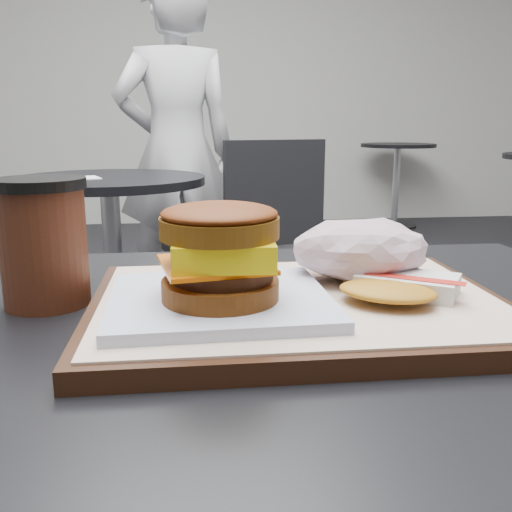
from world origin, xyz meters
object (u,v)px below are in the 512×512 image
object	(u,v)px
coffee_cup	(43,240)
crumpled_wrapper	(361,250)
neighbor_table	(112,230)
breakfast_sandwich	(220,264)
hash_brown	(399,287)
serving_tray	(298,306)
patron	(177,152)
neighbor_chair	(243,238)
customer_table	(257,501)

from	to	relation	value
coffee_cup	crumpled_wrapper	bearing A→B (deg)	-2.88
neighbor_table	breakfast_sandwich	bearing A→B (deg)	-79.22
crumpled_wrapper	breakfast_sandwich	bearing A→B (deg)	-152.15
hash_brown	neighbor_table	bearing A→B (deg)	106.20
serving_tray	patron	world-z (taller)	patron
hash_brown	neighbor_chair	bearing A→B (deg)	89.58
serving_tray	neighbor_chair	world-z (taller)	neighbor_chair
serving_tray	patron	distance (m)	2.32
serving_tray	breakfast_sandwich	bearing A→B (deg)	-159.33
neighbor_chair	coffee_cup	bearing A→B (deg)	-102.27
neighbor_chair	breakfast_sandwich	bearing A→B (deg)	-96.00
neighbor_table	hash_brown	bearing A→B (deg)	-73.80
hash_brown	breakfast_sandwich	bearing A→B (deg)	-175.89
crumpled_wrapper	coffee_cup	xyz separation A→B (m)	(-0.31, 0.02, 0.01)
breakfast_sandwich	hash_brown	world-z (taller)	breakfast_sandwich
serving_tray	neighbor_table	distance (m)	1.70
customer_table	serving_tray	xyz separation A→B (m)	(0.04, 0.01, 0.20)
neighbor_chair	serving_tray	bearing A→B (deg)	-93.56
breakfast_sandwich	neighbor_table	xyz separation A→B (m)	(-0.32, 1.66, -0.28)
crumpled_wrapper	neighbor_table	world-z (taller)	crumpled_wrapper
breakfast_sandwich	patron	size ratio (longest dim) A/B	0.12
hash_brown	serving_tray	bearing A→B (deg)	170.00
breakfast_sandwich	serving_tray	bearing A→B (deg)	20.67
coffee_cup	neighbor_chair	distance (m)	1.64
customer_table	breakfast_sandwich	distance (m)	0.25
customer_table	neighbor_chair	size ratio (longest dim) A/B	0.91
breakfast_sandwich	neighbor_chair	bearing A→B (deg)	84.00
neighbor_table	customer_table	bearing A→B (deg)	-78.02
crumpled_wrapper	patron	distance (m)	2.28
customer_table	neighbor_table	bearing A→B (deg)	101.98
patron	breakfast_sandwich	bearing A→B (deg)	83.48
neighbor_table	neighbor_chair	world-z (taller)	neighbor_chair
customer_table	crumpled_wrapper	size ratio (longest dim) A/B	5.74
neighbor_chair	customer_table	bearing A→B (deg)	-94.92
breakfast_sandwich	coffee_cup	bearing A→B (deg)	150.81
breakfast_sandwich	coffee_cup	world-z (taller)	coffee_cup
hash_brown	neighbor_table	world-z (taller)	hash_brown
patron	neighbor_chair	bearing A→B (deg)	102.31
serving_tray	crumpled_wrapper	xyz separation A→B (m)	(0.07, 0.05, 0.04)
coffee_cup	neighbor_chair	xyz separation A→B (m)	(0.34, 1.58, -0.32)
customer_table	coffee_cup	distance (m)	0.33
serving_tray	crumpled_wrapper	size ratio (longest dim) A/B	2.73
crumpled_wrapper	coffee_cup	world-z (taller)	coffee_cup
customer_table	neighbor_table	xyz separation A→B (m)	(-0.35, 1.65, -0.03)
neighbor_table	patron	bearing A→B (deg)	70.85
hash_brown	neighbor_chair	world-z (taller)	neighbor_chair
coffee_cup	neighbor_chair	size ratio (longest dim) A/B	0.14
hash_brown	neighbor_table	xyz separation A→B (m)	(-0.48, 1.65, -0.25)
crumpled_wrapper	neighbor_chair	distance (m)	1.62
neighbor_table	patron	size ratio (longest dim) A/B	0.47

